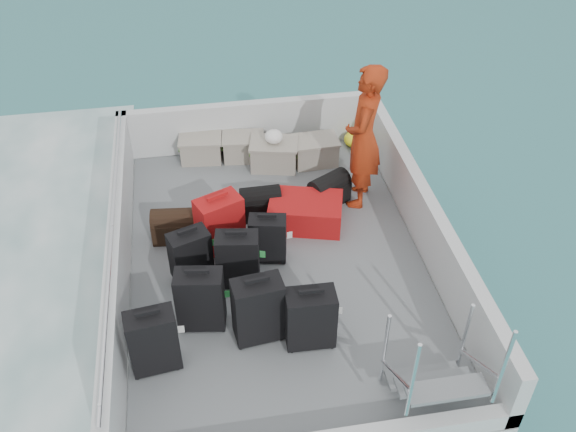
% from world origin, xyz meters
% --- Properties ---
extents(ground, '(160.00, 160.00, 0.00)m').
position_xyz_m(ground, '(0.00, 0.00, 0.00)').
color(ground, '#1D6563').
rests_on(ground, ground).
extents(ferry_hull, '(3.60, 5.00, 0.60)m').
position_xyz_m(ferry_hull, '(0.00, 0.00, 0.30)').
color(ferry_hull, silver).
rests_on(ferry_hull, ground).
extents(deck, '(3.30, 4.70, 0.02)m').
position_xyz_m(deck, '(0.00, 0.00, 0.61)').
color(deck, slate).
rests_on(deck, ferry_hull).
extents(deck_fittings, '(3.60, 5.00, 0.90)m').
position_xyz_m(deck_fittings, '(0.35, -0.32, 0.99)').
color(deck_fittings, silver).
rests_on(deck_fittings, deck).
extents(suitcase_0, '(0.49, 0.32, 0.71)m').
position_xyz_m(suitcase_0, '(-1.36, -1.29, 0.98)').
color(suitcase_0, black).
rests_on(suitcase_0, deck).
extents(suitcase_1, '(0.51, 0.34, 0.71)m').
position_xyz_m(suitcase_1, '(-0.90, -0.83, 0.97)').
color(suitcase_1, black).
rests_on(suitcase_1, deck).
extents(suitcase_2, '(0.49, 0.39, 0.62)m').
position_xyz_m(suitcase_2, '(-0.96, -0.11, 0.93)').
color(suitcase_2, black).
rests_on(suitcase_2, deck).
extents(suitcase_3, '(0.52, 0.34, 0.75)m').
position_xyz_m(suitcase_3, '(-0.34, -1.08, 0.99)').
color(suitcase_3, black).
rests_on(suitcase_3, deck).
extents(suitcase_4, '(0.49, 0.33, 0.67)m').
position_xyz_m(suitcase_4, '(-0.46, -0.29, 0.96)').
color(suitcase_4, black).
rests_on(suitcase_4, deck).
extents(suitcase_5, '(0.59, 0.48, 0.70)m').
position_xyz_m(suitcase_5, '(-0.61, 0.33, 0.97)').
color(suitcase_5, '#B90E16').
rests_on(suitcase_5, deck).
extents(suitcase_6, '(0.49, 0.30, 0.67)m').
position_xyz_m(suitcase_6, '(0.15, -1.23, 0.95)').
color(suitcase_6, black).
rests_on(suitcase_6, deck).
extents(suitcase_7, '(0.45, 0.31, 0.58)m').
position_xyz_m(suitcase_7, '(-0.09, 0.05, 0.91)').
color(suitcase_7, black).
rests_on(suitcase_7, deck).
extents(suitcase_8, '(0.99, 0.78, 0.34)m').
position_xyz_m(suitcase_8, '(0.45, 0.59, 0.79)').
color(suitcase_8, '#B90E16').
rests_on(suitcase_8, deck).
extents(duffel_0, '(0.54, 0.35, 0.32)m').
position_xyz_m(duffel_0, '(-1.13, 0.58, 0.78)').
color(duffel_0, black).
rests_on(duffel_0, deck).
extents(duffel_1, '(0.49, 0.31, 0.32)m').
position_xyz_m(duffel_1, '(-0.07, 0.84, 0.78)').
color(duffel_1, black).
rests_on(duffel_1, deck).
extents(duffel_2, '(0.59, 0.51, 0.32)m').
position_xyz_m(duffel_2, '(0.82, 0.96, 0.78)').
color(duffel_2, black).
rests_on(duffel_2, deck).
extents(crate_0, '(0.58, 0.43, 0.33)m').
position_xyz_m(crate_0, '(-0.72, 2.20, 0.78)').
color(crate_0, '#A0978B').
rests_on(crate_0, deck).
extents(crate_1, '(0.57, 0.43, 0.32)m').
position_xyz_m(crate_1, '(-0.14, 2.14, 0.78)').
color(crate_1, '#A0978B').
rests_on(crate_1, deck).
extents(crate_2, '(0.68, 0.54, 0.36)m').
position_xyz_m(crate_2, '(0.25, 1.86, 0.80)').
color(crate_2, '#A0978B').
rests_on(crate_2, deck).
extents(crate_3, '(0.59, 0.42, 0.34)m').
position_xyz_m(crate_3, '(0.82, 1.86, 0.79)').
color(crate_3, '#A0978B').
rests_on(crate_3, deck).
extents(yellow_bag, '(0.28, 0.26, 0.22)m').
position_xyz_m(yellow_bag, '(1.45, 2.18, 0.73)').
color(yellow_bag, yellow).
rests_on(yellow_bag, deck).
extents(white_bag, '(0.24, 0.24, 0.18)m').
position_xyz_m(white_bag, '(0.25, 1.86, 1.07)').
color(white_bag, white).
rests_on(white_bag, crate_2).
extents(passenger, '(0.68, 0.81, 1.87)m').
position_xyz_m(passenger, '(1.21, 0.96, 1.55)').
color(passenger, red).
rests_on(passenger, deck).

